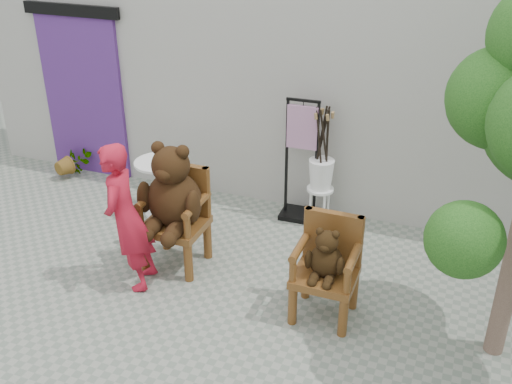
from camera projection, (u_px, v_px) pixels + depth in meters
The scene contains 10 objects.
ground_plane at pixel (208, 332), 5.50m from camera, with size 60.00×60.00×0.00m, color gray.
back_wall at pixel (310, 81), 7.38m from camera, with size 9.00×1.00×3.00m, color #AAA89F.
doorway at pixel (84, 92), 8.05m from camera, with size 1.40×0.11×2.33m.
chair_big at pixel (173, 199), 6.14m from camera, with size 0.69×0.74×1.40m.
chair_small at pixel (327, 261), 5.49m from camera, with size 0.57×0.53×1.00m.
person at pixel (126, 218), 5.83m from camera, with size 0.56×0.37×1.53m, color #AD152A.
cafe_table at pixel (161, 181), 7.29m from camera, with size 0.60×0.60×0.70m.
display_stand at pixel (301, 174), 7.13m from camera, with size 0.46×0.36×1.51m.
stool_bucket at pixel (321, 174), 7.01m from camera, with size 0.32×0.32×1.45m.
potted_plant at pixel (72, 162), 8.32m from camera, with size 0.40×0.35×0.45m, color #153D10.
Camera 1 is at (1.94, -3.86, 3.67)m, focal length 42.00 mm.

